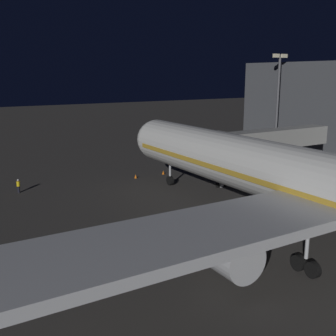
# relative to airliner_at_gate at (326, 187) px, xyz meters

# --- Properties ---
(ground_plane) EXTENTS (320.00, 320.00, 0.00)m
(ground_plane) POSITION_rel_airliner_at_gate_xyz_m (-0.00, -8.70, -5.35)
(ground_plane) COLOR #383533
(airliner_at_gate) EXTENTS (56.42, 59.26, 19.98)m
(airliner_at_gate) POSITION_rel_airliner_at_gate_xyz_m (0.00, 0.00, 0.00)
(airliner_at_gate) COLOR silver
(airliner_at_gate) RESTS_ON ground_plane
(jet_bridge) EXTENTS (20.64, 3.40, 7.00)m
(jet_bridge) POSITION_rel_airliner_at_gate_xyz_m (-11.17, -19.42, 0.12)
(jet_bridge) COLOR #9E9E99
(jet_bridge) RESTS_ON ground_plane
(apron_floodlight_mast) EXTENTS (2.90, 0.50, 17.21)m
(apron_floodlight_mast) POSITION_rel_airliner_at_gate_xyz_m (-25.50, -30.55, 4.68)
(apron_floodlight_mast) COLOR #59595E
(apron_floodlight_mast) RESTS_ON ground_plane
(ground_crew_marshaller_fwd) EXTENTS (0.40, 0.40, 1.69)m
(ground_crew_marshaller_fwd) POSITION_rel_airliner_at_gate_xyz_m (17.48, -29.95, -4.42)
(ground_crew_marshaller_fwd) COLOR black
(ground_crew_marshaller_fwd) RESTS_ON ground_plane
(traffic_cone_nose_port) EXTENTS (0.36, 0.36, 0.55)m
(traffic_cone_nose_port) POSITION_rel_airliner_at_gate_xyz_m (-2.20, -29.06, -5.07)
(traffic_cone_nose_port) COLOR orange
(traffic_cone_nose_port) RESTS_ON ground_plane
(traffic_cone_nose_starboard) EXTENTS (0.36, 0.36, 0.55)m
(traffic_cone_nose_starboard) POSITION_rel_airliner_at_gate_xyz_m (2.20, -29.06, -5.07)
(traffic_cone_nose_starboard) COLOR orange
(traffic_cone_nose_starboard) RESTS_ON ground_plane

